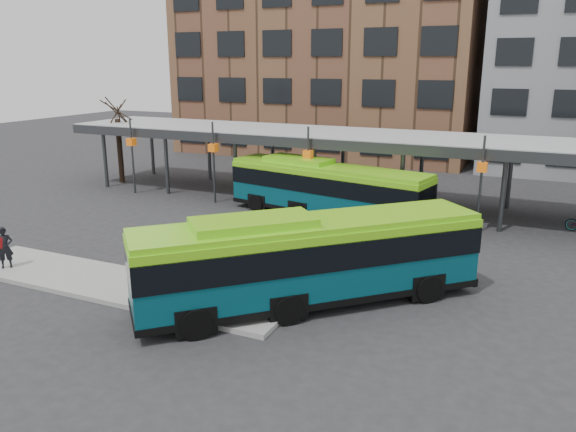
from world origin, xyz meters
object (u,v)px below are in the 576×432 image
at_px(bus_rear, 326,188).
at_px(pedestrian, 4,247).
at_px(tree, 120,148).
at_px(bus_front, 309,258).

bearing_deg(bus_rear, pedestrian, -112.72).
relative_size(tree, bus_rear, 0.49).
bearing_deg(bus_front, pedestrian, 145.72).
bearing_deg(pedestrian, bus_front, -35.89).
xyz_separation_m(tree, bus_front, (19.71, -13.51, -0.72)).
bearing_deg(tree, pedestrian, -64.32).
height_order(bus_rear, pedestrian, bus_rear).
distance_m(bus_front, pedestrian, 12.40).
height_order(tree, pedestrian, tree).
height_order(tree, bus_front, tree).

